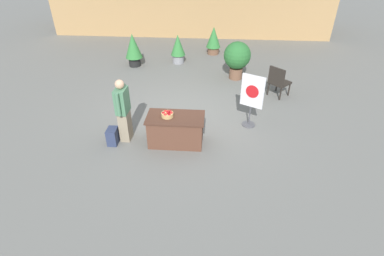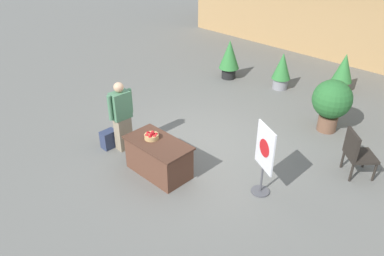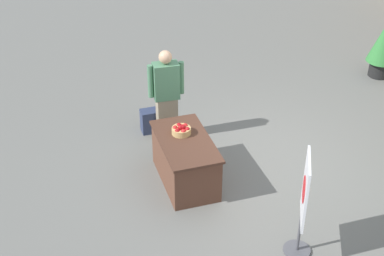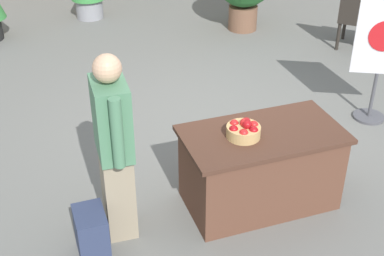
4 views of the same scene
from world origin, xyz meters
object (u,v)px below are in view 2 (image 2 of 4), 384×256
patio_chair (357,152)px  potted_plant_far_left (229,57)px  display_table (159,157)px  apple_basket (152,136)px  backpack (109,139)px  potted_plant_near_right (343,71)px  poster_board (264,157)px  person_visitor (122,116)px  potted_plant_far_right (332,101)px  potted_plant_near_left (282,70)px

patio_chair → potted_plant_far_left: size_ratio=0.79×
display_table → apple_basket: 0.48m
backpack → potted_plant_near_right: 7.20m
poster_board → display_table: bearing=-36.1°
apple_basket → poster_board: size_ratio=0.20×
display_table → poster_board: bearing=26.8°
person_visitor → potted_plant_far_left: size_ratio=1.29×
poster_board → potted_plant_far_right: bearing=-148.8°
patio_chair → apple_basket: bearing=175.9°
person_visitor → potted_plant_near_right: size_ratio=1.42×
backpack → poster_board: (3.45, 1.12, 0.60)m
person_visitor → poster_board: bearing=18.5°
potted_plant_near_right → potted_plant_near_left: (-1.39, -1.17, -0.01)m
patio_chair → potted_plant_far_right: size_ratio=0.75×
person_visitor → potted_plant_near_left: (0.70, 5.39, -0.22)m
apple_basket → potted_plant_far_left: (-2.06, 4.99, -0.11)m
backpack → potted_plant_far_left: (-0.69, 5.15, 0.50)m
poster_board → patio_chair: bearing=177.7°
display_table → poster_board: poster_board is taller
potted_plant_far_right → potted_plant_near_left: bearing=148.6°
poster_board → backpack: bearing=-45.0°
backpack → potted_plant_far_right: bearing=52.8°
potted_plant_far_left → potted_plant_near_left: potted_plant_far_left is taller
person_visitor → potted_plant_far_right: bearing=56.6°
apple_basket → potted_plant_far_right: (1.85, 4.08, -0.02)m
display_table → potted_plant_far_right: size_ratio=1.05×
potted_plant_near_right → potted_plant_near_left: 1.81m
backpack → potted_plant_far_left: bearing=97.6°
potted_plant_far_left → potted_plant_near_right: bearing=28.1°
poster_board → potted_plant_far_left: 5.78m
potted_plant_far_right → backpack: bearing=-127.2°
display_table → person_visitor: person_visitor is taller
poster_board → potted_plant_near_left: poster_board is taller
person_visitor → patio_chair: person_visitor is taller
potted_plant_near_right → potted_plant_near_left: bearing=-139.8°
backpack → potted_plant_far_left: size_ratio=0.33×
patio_chair → potted_plant_far_left: (-5.15, 2.23, 0.16)m
display_table → potted_plant_near_right: bearing=83.0°
apple_basket → poster_board: 2.28m
backpack → potted_plant_far_right: potted_plant_far_right is taller
potted_plant_far_right → person_visitor: bearing=-126.2°
person_visitor → backpack: (-0.28, -0.23, -0.62)m
display_table → potted_plant_near_right: 6.67m
backpack → patio_chair: (4.46, 2.92, 0.34)m
backpack → potted_plant_far_right: size_ratio=0.32×
display_table → apple_basket: (-0.19, -0.00, 0.44)m
potted_plant_far_left → potted_plant_near_left: bearing=15.4°
apple_basket → backpack: 1.51m
person_visitor → potted_plant_near_right: 6.88m
patio_chair → potted_plant_near_left: potted_plant_near_left is taller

